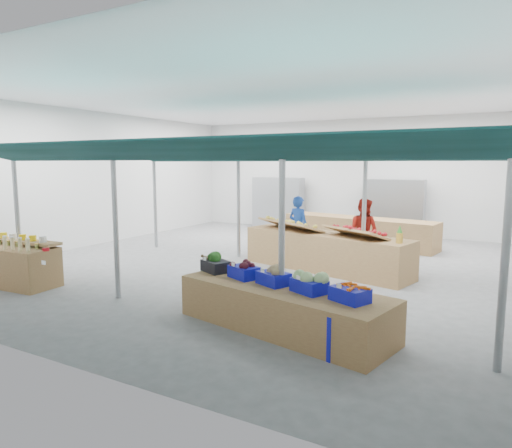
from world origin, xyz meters
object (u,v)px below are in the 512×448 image
object	(u,v)px
fruit_counter	(325,252)
vendor_left	(298,227)
vendor_right	(363,232)
bottle_shelf	(17,264)
crate_stack	(325,332)
veg_counter	(283,308)

from	to	relation	value
fruit_counter	vendor_left	bearing A→B (deg)	151.07
vendor_right	bottle_shelf	bearing A→B (deg)	57.12
vendor_right	vendor_left	bearing A→B (deg)	13.58
bottle_shelf	crate_stack	world-z (taller)	bottle_shelf
vendor_left	veg_counter	bearing A→B (deg)	124.95
crate_stack	vendor_right	xyz separation A→B (m)	(-1.13, 5.75, 0.54)
fruit_counter	vendor_right	distance (m)	1.31
crate_stack	vendor_right	bearing A→B (deg)	101.15
vendor_left	fruit_counter	bearing A→B (deg)	151.07
vendor_left	vendor_right	distance (m)	1.80
veg_counter	fruit_counter	xyz separation A→B (m)	(-0.82, 4.07, 0.12)
crate_stack	vendor_right	distance (m)	5.88
crate_stack	veg_counter	bearing A→B (deg)	147.55
bottle_shelf	vendor_right	size ratio (longest dim) A/B	1.13
bottle_shelf	vendor_left	distance (m)	6.90
veg_counter	crate_stack	distance (m)	1.08
crate_stack	vendor_right	size ratio (longest dim) A/B	0.36
veg_counter	fruit_counter	world-z (taller)	fruit_counter
veg_counter	vendor_right	bearing A→B (deg)	104.57
bottle_shelf	fruit_counter	xyz separation A→B (m)	(5.25, 4.46, 0.00)
crate_stack	bottle_shelf	bearing A→B (deg)	178.52
veg_counter	vendor_left	size ratio (longest dim) A/B	2.06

